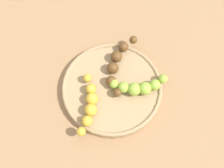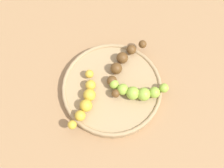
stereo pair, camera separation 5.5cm
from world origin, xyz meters
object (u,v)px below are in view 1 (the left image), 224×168
banana_green (139,87)px  banana_spotted (89,104)px  banana_overripe (118,63)px  fruit_bowl (112,88)px

banana_green → banana_spotted: size_ratio=0.95×
banana_overripe → banana_spotted: bearing=74.3°
fruit_bowl → banana_spotted: 0.08m
fruit_bowl → banana_green: bearing=162.5°
fruit_bowl → banana_spotted: banana_spotted is taller
banana_overripe → banana_green: bearing=144.6°
banana_green → banana_spotted: 0.13m
banana_green → banana_spotted: bearing=-74.4°
banana_green → banana_spotted: banana_green is taller
fruit_bowl → banana_overripe: banana_overripe is taller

